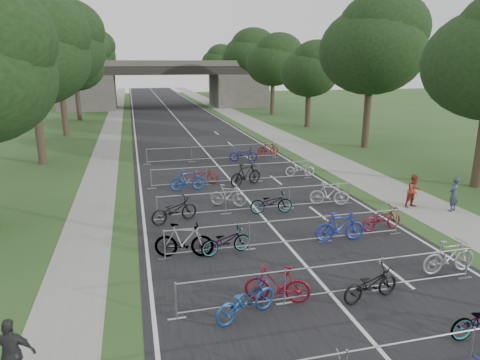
# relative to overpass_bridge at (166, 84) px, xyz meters

# --- Properties ---
(road) EXTENTS (11.00, 140.00, 0.01)m
(road) POSITION_rel_overpass_bridge_xyz_m (0.00, -15.00, -3.53)
(road) COLOR black
(road) RESTS_ON ground
(sidewalk_right) EXTENTS (3.00, 140.00, 0.01)m
(sidewalk_right) POSITION_rel_overpass_bridge_xyz_m (8.00, -15.00, -3.53)
(sidewalk_right) COLOR gray
(sidewalk_right) RESTS_ON ground
(sidewalk_left) EXTENTS (2.00, 140.00, 0.01)m
(sidewalk_left) POSITION_rel_overpass_bridge_xyz_m (-7.50, -15.00, -3.53)
(sidewalk_left) COLOR gray
(sidewalk_left) RESTS_ON ground
(lane_markings) EXTENTS (0.12, 140.00, 0.00)m
(lane_markings) POSITION_rel_overpass_bridge_xyz_m (0.00, -15.00, -3.53)
(lane_markings) COLOR silver
(lane_markings) RESTS_ON ground
(overpass_bridge) EXTENTS (31.00, 8.00, 7.05)m
(overpass_bridge) POSITION_rel_overpass_bridge_xyz_m (0.00, 0.00, 0.00)
(overpass_bridge) COLOR #484540
(overpass_bridge) RESTS_ON ground
(tree_left_1) EXTENTS (7.56, 7.56, 11.53)m
(tree_left_1) POSITION_rel_overpass_bridge_xyz_m (-11.39, -37.07, 3.77)
(tree_left_1) COLOR #33261C
(tree_left_1) RESTS_ON ground
(tree_right_1) EXTENTS (8.18, 8.18, 12.47)m
(tree_right_1) POSITION_rel_overpass_bridge_xyz_m (13.11, -37.07, 4.37)
(tree_right_1) COLOR #33261C
(tree_right_1) RESTS_ON ground
(tree_left_2) EXTENTS (8.40, 8.40, 12.81)m
(tree_left_2) POSITION_rel_overpass_bridge_xyz_m (-11.39, -25.07, 4.58)
(tree_left_2) COLOR #33261C
(tree_left_2) RESTS_ON ground
(tree_right_2) EXTENTS (6.16, 6.16, 9.39)m
(tree_right_2) POSITION_rel_overpass_bridge_xyz_m (13.11, -25.07, 2.41)
(tree_right_2) COLOR #33261C
(tree_right_2) RESTS_ON ground
(tree_left_3) EXTENTS (6.72, 6.72, 10.25)m
(tree_left_3) POSITION_rel_overpass_bridge_xyz_m (-11.39, -13.07, 2.96)
(tree_left_3) COLOR #33261C
(tree_left_3) RESTS_ON ground
(tree_right_3) EXTENTS (7.17, 7.17, 10.93)m
(tree_right_3) POSITION_rel_overpass_bridge_xyz_m (13.11, -13.07, 3.39)
(tree_right_3) COLOR #33261C
(tree_right_3) RESTS_ON ground
(tree_left_4) EXTENTS (7.56, 7.56, 11.53)m
(tree_left_4) POSITION_rel_overpass_bridge_xyz_m (-11.39, -1.07, 3.77)
(tree_left_4) COLOR #33261C
(tree_left_4) RESTS_ON ground
(tree_right_4) EXTENTS (8.18, 8.18, 12.47)m
(tree_right_4) POSITION_rel_overpass_bridge_xyz_m (13.11, -1.07, 4.37)
(tree_right_4) COLOR #33261C
(tree_right_4) RESTS_ON ground
(tree_left_5) EXTENTS (8.40, 8.40, 12.81)m
(tree_left_5) POSITION_rel_overpass_bridge_xyz_m (-11.39, 10.93, 4.58)
(tree_left_5) COLOR #33261C
(tree_left_5) RESTS_ON ground
(tree_right_5) EXTENTS (6.16, 6.16, 9.39)m
(tree_right_5) POSITION_rel_overpass_bridge_xyz_m (13.11, 10.93, 2.41)
(tree_right_5) COLOR #33261C
(tree_right_5) RESTS_ON ground
(tree_left_6) EXTENTS (6.72, 6.72, 10.25)m
(tree_left_6) POSITION_rel_overpass_bridge_xyz_m (-11.39, 22.93, 2.96)
(tree_left_6) COLOR #33261C
(tree_left_6) RESTS_ON ground
(tree_right_6) EXTENTS (7.17, 7.17, 10.93)m
(tree_right_6) POSITION_rel_overpass_bridge_xyz_m (13.11, 22.93, 3.39)
(tree_right_6) COLOR #33261C
(tree_right_6) RESTS_ON ground
(barrier_row_2) EXTENTS (9.70, 0.08, 1.10)m
(barrier_row_2) POSITION_rel_overpass_bridge_xyz_m (0.00, -57.80, -2.99)
(barrier_row_2) COLOR #9D9FA4
(barrier_row_2) RESTS_ON ground
(barrier_row_3) EXTENTS (9.70, 0.08, 1.10)m
(barrier_row_3) POSITION_rel_overpass_bridge_xyz_m (0.00, -54.00, -2.99)
(barrier_row_3) COLOR #9D9FA4
(barrier_row_3) RESTS_ON ground
(barrier_row_4) EXTENTS (9.70, 0.08, 1.10)m
(barrier_row_4) POSITION_rel_overpass_bridge_xyz_m (0.00, -50.00, -2.99)
(barrier_row_4) COLOR #9D9FA4
(barrier_row_4) RESTS_ON ground
(barrier_row_5) EXTENTS (9.70, 0.08, 1.10)m
(barrier_row_5) POSITION_rel_overpass_bridge_xyz_m (0.00, -45.00, -2.99)
(barrier_row_5) COLOR #9D9FA4
(barrier_row_5) RESTS_ON ground
(barrier_row_6) EXTENTS (9.70, 0.08, 1.10)m
(barrier_row_6) POSITION_rel_overpass_bridge_xyz_m (0.00, -39.00, -2.99)
(barrier_row_6) COLOR #9D9FA4
(barrier_row_6) RESTS_ON ground
(bike_8) EXTENTS (2.09, 1.41, 1.04)m
(bike_8) POSITION_rel_overpass_bridge_xyz_m (-2.77, -58.15, -3.01)
(bike_8) COLOR navy
(bike_8) RESTS_ON ground
(bike_9) EXTENTS (1.97, 1.21, 1.15)m
(bike_9) POSITION_rel_overpass_bridge_xyz_m (-1.69, -57.62, -2.96)
(bike_9) COLOR maroon
(bike_9) RESTS_ON ground
(bike_10) EXTENTS (2.00, 1.01, 1.00)m
(bike_10) POSITION_rel_overpass_bridge_xyz_m (0.96, -58.19, -3.03)
(bike_10) COLOR black
(bike_10) RESTS_ON ground
(bike_11) EXTENTS (1.95, 0.56, 1.17)m
(bike_11) POSITION_rel_overpass_bridge_xyz_m (4.30, -57.36, -2.95)
(bike_11) COLOR #95959B
(bike_11) RESTS_ON ground
(bike_12) EXTENTS (2.17, 1.06, 1.26)m
(bike_12) POSITION_rel_overpass_bridge_xyz_m (-3.92, -54.01, -2.90)
(bike_12) COLOR #9D9FA4
(bike_12) RESTS_ON ground
(bike_13) EXTENTS (1.98, 0.98, 0.99)m
(bike_13) POSITION_rel_overpass_bridge_xyz_m (-2.43, -54.12, -3.04)
(bike_13) COLOR #9D9FA4
(bike_13) RESTS_ON ground
(bike_14) EXTENTS (2.01, 0.71, 1.18)m
(bike_14) POSITION_rel_overpass_bridge_xyz_m (2.08, -54.07, -2.94)
(bike_14) COLOR #1D2DA1
(bike_14) RESTS_ON ground
(bike_15) EXTENTS (1.93, 0.84, 0.98)m
(bike_15) POSITION_rel_overpass_bridge_xyz_m (4.30, -53.41, -3.04)
(bike_15) COLOR maroon
(bike_15) RESTS_ON ground
(bike_16) EXTENTS (2.25, 1.42, 1.11)m
(bike_16) POSITION_rel_overpass_bridge_xyz_m (-3.91, -50.48, -2.98)
(bike_16) COLOR black
(bike_16) RESTS_ON ground
(bike_17) EXTENTS (1.83, 1.28, 1.08)m
(bike_17) POSITION_rel_overpass_bridge_xyz_m (-1.19, -48.96, -2.99)
(bike_17) COLOR #94969B
(bike_17) RESTS_ON ground
(bike_18) EXTENTS (1.99, 0.85, 1.02)m
(bike_18) POSITION_rel_overpass_bridge_xyz_m (0.52, -50.38, -3.02)
(bike_18) COLOR #9D9FA4
(bike_18) RESTS_ON ground
(bike_19) EXTENTS (1.95, 1.16, 1.13)m
(bike_19) POSITION_rel_overpass_bridge_xyz_m (3.59, -49.99, -2.97)
(bike_19) COLOR #A5A5AD
(bike_19) RESTS_ON ground
(bike_20) EXTENTS (1.97, 0.65, 1.17)m
(bike_20) POSITION_rel_overpass_bridge_xyz_m (-2.70, -45.84, -2.95)
(bike_20) COLOR navy
(bike_20) RESTS_ON ground
(bike_21) EXTENTS (2.02, 1.00, 1.01)m
(bike_21) POSITION_rel_overpass_bridge_xyz_m (-1.80, -44.69, -3.03)
(bike_21) COLOR maroon
(bike_21) RESTS_ON ground
(bike_22) EXTENTS (2.16, 1.38, 1.26)m
(bike_22) POSITION_rel_overpass_bridge_xyz_m (0.58, -45.65, -2.90)
(bike_22) COLOR black
(bike_22) RESTS_ON ground
(bike_23) EXTENTS (1.85, 0.92, 0.93)m
(bike_23) POSITION_rel_overpass_bridge_xyz_m (4.30, -44.47, -3.07)
(bike_23) COLOR silver
(bike_23) RESTS_ON ground
(bike_26) EXTENTS (2.05, 1.12, 1.02)m
(bike_26) POSITION_rel_overpass_bridge_xyz_m (1.99, -39.72, -3.02)
(bike_26) COLOR navy
(bike_26) RESTS_ON ground
(bike_27) EXTENTS (1.71, 0.64, 1.00)m
(bike_27) POSITION_rel_overpass_bridge_xyz_m (4.30, -38.16, -3.03)
(bike_27) COLOR maroon
(bike_27) RESTS_ON ground
(pedestrian_a) EXTENTS (0.71, 0.62, 1.63)m
(pedestrian_a) POSITION_rel_overpass_bridge_xyz_m (8.77, -52.19, -2.72)
(pedestrian_a) COLOR #2C3342
(pedestrian_a) RESTS_ON ground
(pedestrian_b) EXTENTS (0.86, 0.72, 1.60)m
(pedestrian_b) POSITION_rel_overpass_bridge_xyz_m (7.36, -51.24, -2.73)
(pedestrian_b) COLOR maroon
(pedestrian_b) RESTS_ON ground
(pedestrian_c) EXTENTS (0.98, 0.52, 1.59)m
(pedestrian_c) POSITION_rel_overpass_bridge_xyz_m (-8.17, -59.43, -2.74)
(pedestrian_c) COLOR #292A2C
(pedestrian_c) RESTS_ON ground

